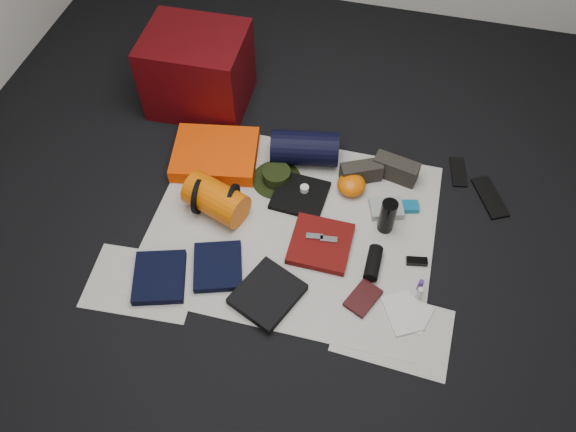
% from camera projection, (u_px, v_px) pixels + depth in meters
% --- Properties ---
extents(floor, '(4.50, 4.50, 0.02)m').
position_uv_depth(floor, '(292.00, 228.00, 3.24)').
color(floor, black).
rests_on(floor, ground).
extents(newspaper_mat, '(1.60, 1.30, 0.01)m').
position_uv_depth(newspaper_mat, '(292.00, 227.00, 3.23)').
color(newspaper_mat, silver).
rests_on(newspaper_mat, floor).
extents(newspaper_sheet_front_left, '(0.61, 0.44, 0.00)m').
position_uv_depth(newspaper_sheet_front_left, '(142.00, 282.00, 3.02)').
color(newspaper_sheet_front_left, silver).
rests_on(newspaper_sheet_front_left, floor).
extents(newspaper_sheet_front_right, '(0.60, 0.43, 0.00)m').
position_uv_depth(newspaper_sheet_front_right, '(393.00, 331.00, 2.85)').
color(newspaper_sheet_front_right, silver).
rests_on(newspaper_sheet_front_right, floor).
extents(red_cabinet, '(0.64, 0.54, 0.52)m').
position_uv_depth(red_cabinet, '(198.00, 70.00, 3.63)').
color(red_cabinet, '#450508').
rests_on(red_cabinet, floor).
extents(sleeping_pad, '(0.58, 0.50, 0.09)m').
position_uv_depth(sleeping_pad, '(215.00, 154.00, 3.48)').
color(sleeping_pad, '#F54302').
rests_on(sleeping_pad, newspaper_mat).
extents(stuff_sack, '(0.40, 0.31, 0.21)m').
position_uv_depth(stuff_sack, '(216.00, 199.00, 3.21)').
color(stuff_sack, '#CA5303').
rests_on(stuff_sack, newspaper_mat).
extents(sack_strap_left, '(0.02, 0.22, 0.22)m').
position_uv_depth(sack_strap_left, '(199.00, 196.00, 3.22)').
color(sack_strap_left, black).
rests_on(sack_strap_left, newspaper_mat).
extents(sack_strap_right, '(0.03, 0.22, 0.22)m').
position_uv_depth(sack_strap_right, '(233.00, 202.00, 3.19)').
color(sack_strap_right, black).
rests_on(sack_strap_right, newspaper_mat).
extents(navy_duffel, '(0.44, 0.29, 0.21)m').
position_uv_depth(navy_duffel, '(305.00, 148.00, 3.43)').
color(navy_duffel, black).
rests_on(navy_duffel, newspaper_mat).
extents(boonie_brim, '(0.32, 0.32, 0.01)m').
position_uv_depth(boonie_brim, '(277.00, 179.00, 3.42)').
color(boonie_brim, black).
rests_on(boonie_brim, newspaper_mat).
extents(boonie_crown, '(0.17, 0.17, 0.07)m').
position_uv_depth(boonie_crown, '(277.00, 175.00, 3.39)').
color(boonie_crown, black).
rests_on(boonie_crown, boonie_brim).
extents(hiking_boot_left, '(0.26, 0.19, 0.12)m').
position_uv_depth(hiking_boot_left, '(361.00, 172.00, 3.38)').
color(hiking_boot_left, '#2A2721').
rests_on(hiking_boot_left, newspaper_mat).
extents(hiking_boot_right, '(0.29, 0.16, 0.14)m').
position_uv_depth(hiking_boot_right, '(396.00, 169.00, 3.39)').
color(hiking_boot_right, '#2A2721').
rests_on(hiking_boot_right, newspaper_mat).
extents(flip_flop_left, '(0.12, 0.24, 0.01)m').
position_uv_depth(flip_flop_left, '(458.00, 172.00, 3.46)').
color(flip_flop_left, black).
rests_on(flip_flop_left, floor).
extents(flip_flop_right, '(0.24, 0.32, 0.02)m').
position_uv_depth(flip_flop_right, '(490.00, 197.00, 3.34)').
color(flip_flop_right, black).
rests_on(flip_flop_right, floor).
extents(trousers_navy_a, '(0.35, 0.37, 0.05)m').
position_uv_depth(trousers_navy_a, '(160.00, 277.00, 3.00)').
color(trousers_navy_a, black).
rests_on(trousers_navy_a, newspaper_mat).
extents(trousers_navy_b, '(0.34, 0.36, 0.05)m').
position_uv_depth(trousers_navy_b, '(218.00, 266.00, 3.04)').
color(trousers_navy_b, black).
rests_on(trousers_navy_b, newspaper_mat).
extents(trousers_charcoal, '(0.40, 0.42, 0.05)m').
position_uv_depth(trousers_charcoal, '(267.00, 294.00, 2.94)').
color(trousers_charcoal, black).
rests_on(trousers_charcoal, newspaper_mat).
extents(black_tshirt, '(0.33, 0.31, 0.03)m').
position_uv_depth(black_tshirt, '(300.00, 195.00, 3.34)').
color(black_tshirt, black).
rests_on(black_tshirt, newspaper_mat).
extents(red_shirt, '(0.33, 0.33, 0.04)m').
position_uv_depth(red_shirt, '(321.00, 244.00, 3.13)').
color(red_shirt, '#580B09').
rests_on(red_shirt, newspaper_mat).
extents(orange_stuff_sack, '(0.22, 0.22, 0.11)m').
position_uv_depth(orange_stuff_sack, '(351.00, 185.00, 3.33)').
color(orange_stuff_sack, '#CA5303').
rests_on(orange_stuff_sack, newspaper_mat).
extents(first_aid_pouch, '(0.22, 0.19, 0.05)m').
position_uv_depth(first_aid_pouch, '(386.00, 208.00, 3.27)').
color(first_aid_pouch, gray).
rests_on(first_aid_pouch, newspaper_mat).
extents(water_bottle, '(0.12, 0.12, 0.23)m').
position_uv_depth(water_bottle, '(387.00, 216.00, 3.13)').
color(water_bottle, black).
rests_on(water_bottle, newspaper_mat).
extents(speaker, '(0.08, 0.20, 0.08)m').
position_uv_depth(speaker, '(373.00, 263.00, 3.04)').
color(speaker, black).
rests_on(speaker, newspaper_mat).
extents(compact_camera, '(0.09, 0.06, 0.04)m').
position_uv_depth(compact_camera, '(385.00, 219.00, 3.23)').
color(compact_camera, '#A2A2A7').
rests_on(compact_camera, newspaper_mat).
extents(cyan_case, '(0.13, 0.10, 0.04)m').
position_uv_depth(cyan_case, '(408.00, 207.00, 3.28)').
color(cyan_case, '#0D5B83').
rests_on(cyan_case, newspaper_mat).
extents(toiletry_purple, '(0.03, 0.03, 0.08)m').
position_uv_depth(toiletry_purple, '(420.00, 285.00, 2.95)').
color(toiletry_purple, '#3F226F').
rests_on(toiletry_purple, newspaper_mat).
extents(toiletry_clear, '(0.03, 0.03, 0.09)m').
position_uv_depth(toiletry_clear, '(419.00, 293.00, 2.92)').
color(toiletry_clear, '#B6BBB7').
rests_on(toiletry_clear, newspaper_mat).
extents(paperback_book, '(0.20, 0.23, 0.03)m').
position_uv_depth(paperback_book, '(363.00, 298.00, 2.94)').
color(paperback_book, black).
rests_on(paperback_book, newspaper_mat).
extents(map_booklet, '(0.25, 0.28, 0.01)m').
position_uv_depth(map_booklet, '(402.00, 313.00, 2.90)').
color(map_booklet, beige).
rests_on(map_booklet, newspaper_mat).
extents(map_printout, '(0.19, 0.22, 0.01)m').
position_uv_depth(map_printout, '(415.00, 315.00, 2.89)').
color(map_printout, beige).
rests_on(map_printout, newspaper_mat).
extents(sunglasses, '(0.12, 0.07, 0.03)m').
position_uv_depth(sunglasses, '(417.00, 261.00, 3.07)').
color(sunglasses, black).
rests_on(sunglasses, newspaper_mat).
extents(key_cluster, '(0.09, 0.09, 0.01)m').
position_uv_depth(key_cluster, '(161.00, 284.00, 3.00)').
color(key_cluster, '#A2A2A7').
rests_on(key_cluster, newspaper_mat).
extents(tape_roll, '(0.05, 0.05, 0.03)m').
position_uv_depth(tape_roll, '(304.00, 189.00, 3.32)').
color(tape_roll, silver).
rests_on(tape_roll, black_tshirt).
extents(energy_bar_a, '(0.10, 0.05, 0.01)m').
position_uv_depth(energy_bar_a, '(315.00, 236.00, 3.12)').
color(energy_bar_a, '#A2A2A7').
rests_on(energy_bar_a, red_shirt).
extents(energy_bar_b, '(0.10, 0.05, 0.01)m').
position_uv_depth(energy_bar_b, '(329.00, 239.00, 3.11)').
color(energy_bar_b, '#A2A2A7').
rests_on(energy_bar_b, red_shirt).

